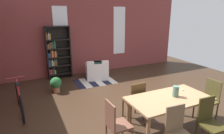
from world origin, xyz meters
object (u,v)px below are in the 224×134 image
at_px(dining_table, 169,102).
at_px(bookshelf_tall, 57,53).
at_px(dining_chair_near_right, 209,121).
at_px(dining_chair_near_left, 178,131).
at_px(armchair_white, 97,71).
at_px(potted_plant_by_shelf, 56,84).
at_px(dining_chair_head_right, 209,98).
at_px(vase_on_table, 176,91).
at_px(dining_chair_head_left, 116,123).
at_px(bicycle_second, 19,100).
at_px(dining_chair_far_left, 135,100).

distance_m(dining_table, bookshelf_tall, 4.80).
bearing_deg(dining_chair_near_right, dining_table, 119.78).
relative_size(dining_chair_near_right, dining_chair_near_left, 1.00).
height_order(bookshelf_tall, armchair_white, bookshelf_tall).
height_order(bookshelf_tall, potted_plant_by_shelf, bookshelf_tall).
bearing_deg(dining_table, dining_chair_head_right, 0.26).
xyz_separation_m(dining_chair_head_right, dining_chair_near_right, (-0.84, -0.69, 0.00)).
relative_size(dining_table, armchair_white, 1.79).
distance_m(dining_chair_near_right, bookshelf_tall, 5.58).
height_order(dining_table, dining_chair_near_left, dining_chair_near_left).
relative_size(vase_on_table, dining_chair_head_left, 0.24).
relative_size(vase_on_table, dining_chair_near_left, 0.24).
bearing_deg(armchair_white, bicycle_second, -149.16).
bearing_deg(bicycle_second, dining_chair_head_left, -54.27).
relative_size(dining_chair_near_left, bicycle_second, 0.56).
bearing_deg(dining_chair_head_right, dining_chair_far_left, 157.34).
height_order(dining_table, vase_on_table, vase_on_table).
bearing_deg(dining_table, potted_plant_by_shelf, 119.60).
relative_size(bookshelf_tall, potted_plant_by_shelf, 4.00).
bearing_deg(armchair_white, vase_on_table, -85.69).
bearing_deg(vase_on_table, bookshelf_tall, 109.63).
bearing_deg(bookshelf_tall, potted_plant_by_shelf, -102.65).
bearing_deg(bookshelf_tall, dining_chair_head_left, -87.02).
relative_size(vase_on_table, armchair_white, 0.24).
height_order(dining_chair_head_left, dining_chair_near_right, same).
xyz_separation_m(dining_chair_far_left, bicycle_second, (-2.45, 1.55, -0.18)).
bearing_deg(dining_chair_head_left, potted_plant_by_shelf, 100.02).
bearing_deg(dining_chair_near_left, dining_chair_far_left, 90.12).
relative_size(dining_table, vase_on_table, 7.48).
relative_size(dining_chair_near_left, armchair_white, 0.99).
distance_m(bookshelf_tall, bicycle_second, 2.78).
height_order(dining_chair_far_left, dining_chair_near_right, same).
xyz_separation_m(dining_table, bookshelf_tall, (-1.47, 4.56, 0.30)).
distance_m(vase_on_table, armchair_white, 3.91).
bearing_deg(dining_chair_far_left, dining_chair_near_right, -60.38).
relative_size(vase_on_table, potted_plant_by_shelf, 0.46).
xyz_separation_m(dining_chair_head_right, dining_chair_far_left, (-1.61, 0.67, 0.00)).
distance_m(dining_chair_head_left, dining_chair_near_right, 1.76).
bearing_deg(bookshelf_tall, dining_table, -72.16).
height_order(dining_chair_head_right, armchair_white, dining_chair_head_right).
height_order(dining_chair_near_right, potted_plant_by_shelf, dining_chair_near_right).
height_order(dining_chair_far_left, dining_chair_near_left, same).
relative_size(dining_chair_head_left, dining_chair_far_left, 1.00).
height_order(armchair_white, potted_plant_by_shelf, armchair_white).
xyz_separation_m(bookshelf_tall, potted_plant_by_shelf, (-0.32, -1.42, -0.69)).
bearing_deg(dining_chair_head_left, vase_on_table, 0.06).
relative_size(dining_table, dining_chair_near_left, 1.80).
distance_m(dining_table, dining_chair_near_right, 0.80).
bearing_deg(dining_chair_head_right, dining_chair_head_left, -179.83).
bearing_deg(dining_chair_far_left, armchair_white, 85.44).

